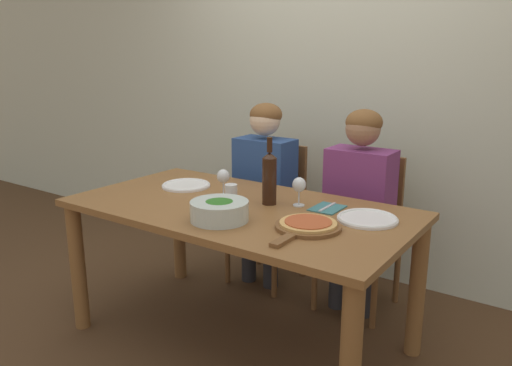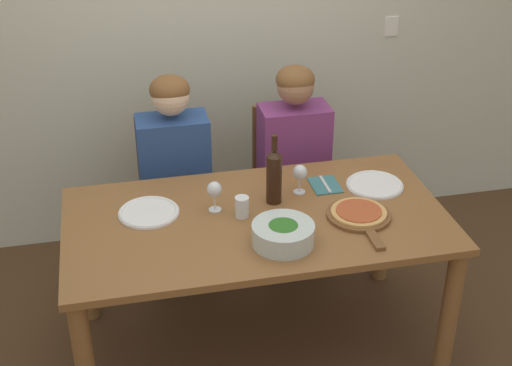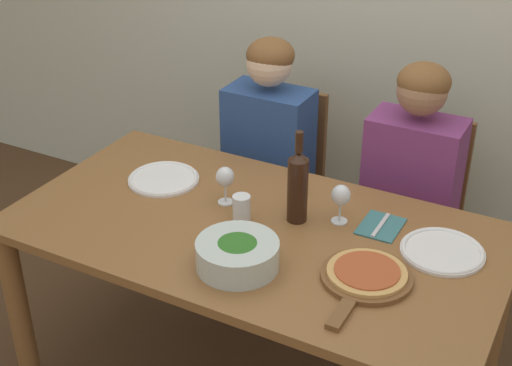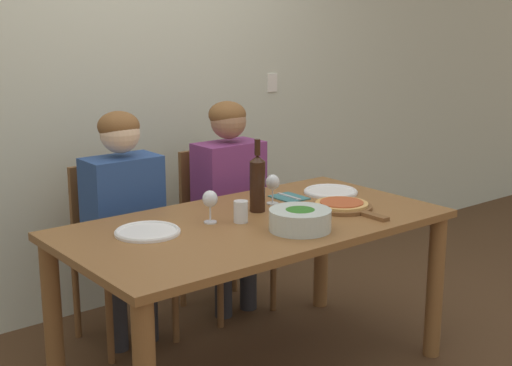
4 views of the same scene
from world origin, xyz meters
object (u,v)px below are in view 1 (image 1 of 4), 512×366
object	(u,v)px
pizza_on_board	(307,226)
chair_left	(272,208)
wine_bottle	(269,177)
broccoli_bowl	(219,210)
person_woman	(263,178)
water_tumbler	(231,194)
dinner_plate_right	(367,219)
wine_glass_left	(223,178)
dinner_plate_left	(186,185)
fork_on_napkin	(327,208)
chair_right	(364,226)
person_man	(358,193)
wine_glass_right	(299,186)

from	to	relation	value
pizza_on_board	chair_left	bearing A→B (deg)	130.31
wine_bottle	broccoli_bowl	size ratio (longest dim) A/B	1.28
person_woman	water_tumbler	size ratio (longest dim) A/B	12.27
dinner_plate_right	pizza_on_board	bearing A→B (deg)	-123.67
person_woman	wine_glass_left	world-z (taller)	person_woman
wine_bottle	dinner_plate_left	size ratio (longest dim) A/B	1.23
chair_left	person_woman	xyz separation A→B (m)	(0.00, -0.11, 0.24)
wine_glass_left	fork_on_napkin	size ratio (longest dim) A/B	0.84
chair_right	broccoli_bowl	bearing A→B (deg)	-106.35
pizza_on_board	wine_glass_left	world-z (taller)	wine_glass_left
pizza_on_board	fork_on_napkin	world-z (taller)	pizza_on_board
pizza_on_board	person_man	bearing A→B (deg)	96.82
chair_right	broccoli_bowl	distance (m)	1.12
dinner_plate_right	dinner_plate_left	bearing A→B (deg)	-178.91
chair_left	fork_on_napkin	distance (m)	0.95
dinner_plate_left	pizza_on_board	bearing A→B (deg)	-14.37
person_woman	wine_glass_right	size ratio (longest dim) A/B	8.12
fork_on_napkin	dinner_plate_left	bearing A→B (deg)	-174.76
wine_glass_left	wine_glass_right	size ratio (longest dim) A/B	1.00
chair_right	wine_bottle	bearing A→B (deg)	-110.84
water_tumbler	fork_on_napkin	xyz separation A→B (m)	(0.46, 0.19, -0.05)
person_man	dinner_plate_left	size ratio (longest dim) A/B	4.31
person_man	water_tumbler	world-z (taller)	person_man
person_woman	chair_left	bearing A→B (deg)	90.00
chair_left	wine_bottle	distance (m)	0.89
broccoli_bowl	wine_glass_left	xyz separation A→B (m)	(-0.24, 0.34, 0.06)
wine_glass_right	water_tumbler	size ratio (longest dim) A/B	1.51
person_woman	wine_glass_left	distance (m)	0.61
dinner_plate_right	water_tumbler	xyz separation A→B (m)	(-0.70, -0.13, 0.04)
dinner_plate_left	fork_on_napkin	xyz separation A→B (m)	(0.88, 0.08, -0.01)
wine_bottle	wine_glass_left	distance (m)	0.29
person_man	pizza_on_board	bearing A→B (deg)	-83.18
wine_bottle	wine_glass_right	size ratio (longest dim) A/B	2.33
wine_bottle	pizza_on_board	xyz separation A→B (m)	(0.35, -0.23, -0.13)
person_man	dinner_plate_left	world-z (taller)	person_man
chair_left	pizza_on_board	xyz separation A→B (m)	(0.77, -0.90, 0.28)
person_woman	person_man	size ratio (longest dim) A/B	1.00
dinner_plate_right	fork_on_napkin	world-z (taller)	dinner_plate_right
broccoli_bowl	fork_on_napkin	xyz separation A→B (m)	(0.33, 0.45, -0.05)
person_woman	pizza_on_board	bearing A→B (deg)	-45.91
wine_glass_left	wine_glass_right	world-z (taller)	same
chair_left	person_man	distance (m)	0.72
person_woman	dinner_plate_left	size ratio (longest dim) A/B	4.31
wine_glass_right	water_tumbler	xyz separation A→B (m)	(-0.32, -0.16, -0.05)
dinner_plate_left	wine_bottle	bearing A→B (deg)	-1.46
broccoli_bowl	dinner_plate_left	bearing A→B (deg)	146.00
wine_glass_left	fork_on_napkin	distance (m)	0.60
dinner_plate_left	wine_glass_right	bearing A→B (deg)	3.30
dinner_plate_left	broccoli_bowl	bearing A→B (deg)	-34.00
dinner_plate_left	water_tumbler	size ratio (longest dim) A/B	2.85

